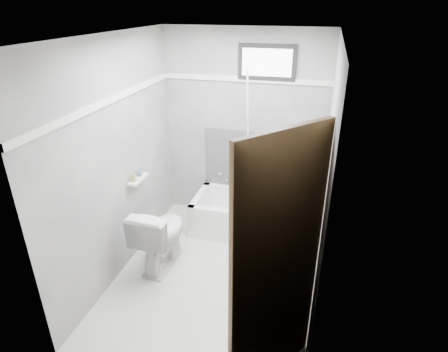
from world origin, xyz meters
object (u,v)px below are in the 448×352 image
(toilet, at_px, (161,235))
(office_chair, at_px, (284,190))
(bathtub, at_px, (254,216))
(soap_bottle_b, at_px, (139,172))
(door, at_px, (312,307))
(soap_bottle_a, at_px, (133,177))

(toilet, bearing_deg, office_chair, -139.47)
(bathtub, distance_m, soap_bottle_b, 1.53)
(toilet, bearing_deg, door, 142.63)
(bathtub, height_order, soap_bottle_b, soap_bottle_b)
(office_chair, relative_size, soap_bottle_b, 11.37)
(toilet, bearing_deg, bathtub, -131.41)
(bathtub, bearing_deg, office_chair, 8.35)
(toilet, bearing_deg, soap_bottle_b, -38.00)
(soap_bottle_a, bearing_deg, soap_bottle_b, 90.00)
(toilet, height_order, soap_bottle_a, soap_bottle_a)
(bathtub, xyz_separation_m, office_chair, (0.34, 0.05, 0.39))
(toilet, relative_size, soap_bottle_a, 6.78)
(office_chair, xyz_separation_m, soap_bottle_b, (-1.51, -0.68, 0.36))
(soap_bottle_a, bearing_deg, office_chair, 28.60)
(soap_bottle_a, bearing_deg, bathtub, 33.47)
(bathtub, relative_size, toilet, 2.01)
(bathtub, relative_size, door, 0.75)
(toilet, xyz_separation_m, soap_bottle_b, (-0.32, 0.27, 0.59))
(door, bearing_deg, toilet, 140.72)
(office_chair, distance_m, toilet, 1.54)
(office_chair, relative_size, soap_bottle_a, 8.68)
(toilet, bearing_deg, soap_bottle_a, -19.83)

